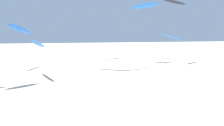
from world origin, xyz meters
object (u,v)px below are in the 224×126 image
flying_kite_5 (20,29)px  flying_kite_6 (173,2)px  flying_kite_1 (171,37)px  flying_kite_8 (37,44)px  flying_kite_4 (145,6)px

flying_kite_5 → flying_kite_6: flying_kite_6 is taller
flying_kite_1 → flying_kite_8: size_ratio=0.95×
flying_kite_1 → flying_kite_8: 39.13m
flying_kite_5 → flying_kite_8: 9.95m
flying_kite_5 → flying_kite_4: bearing=-16.2°
flying_kite_5 → flying_kite_6: (32.46, -0.25, 6.09)m
flying_kite_4 → flying_kite_6: bearing=36.4°
flying_kite_1 → flying_kite_6: 15.57m
flying_kite_5 → flying_kite_8: bearing=-60.9°
flying_kite_1 → flying_kite_5: bearing=-163.0°
flying_kite_1 → flying_kite_4: size_ratio=0.58×
flying_kite_1 → flying_kite_6: bearing=-115.9°
flying_kite_4 → flying_kite_5: bearing=163.8°
flying_kite_8 → flying_kite_6: bearing=16.4°
flying_kite_1 → flying_kite_4: flying_kite_4 is taller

